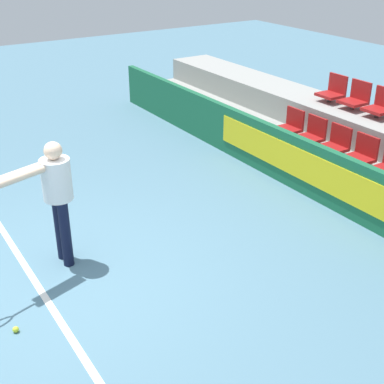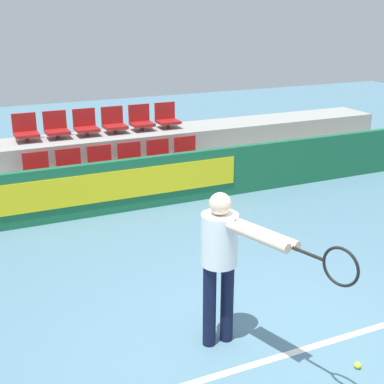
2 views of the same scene
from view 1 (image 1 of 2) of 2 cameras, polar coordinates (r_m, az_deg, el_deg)
name	(u,v)px [view 1 (image 1 of 2)]	position (r m, az deg, el deg)	size (l,w,h in m)	color
ground_plane	(58,280)	(6.60, -14.06, -9.12)	(30.00, 30.00, 0.00)	slate
court_baseline	(38,287)	(6.55, -16.07, -9.67)	(4.24, 0.08, 0.01)	white
barrier_wall	(315,171)	(8.34, 12.95, 2.17)	(12.34, 0.14, 0.87)	#19603D
bleacher_tier_front	(340,175)	(8.80, 15.48, 1.74)	(11.94, 0.97, 0.47)	#9E9E99
bleacher_tier_middle	(383,149)	(9.43, 19.69, 4.31)	(11.94, 0.97, 0.94)	#9E9E99
stadium_chair_0	(290,125)	(9.59, 10.45, 7.05)	(0.42, 0.38, 0.48)	#333333
stadium_chair_1	(312,134)	(9.23, 12.68, 6.09)	(0.42, 0.38, 0.48)	#333333
stadium_chair_2	(336,143)	(8.89, 15.07, 5.05)	(0.42, 0.38, 0.48)	#333333
stadium_chair_3	(362,154)	(8.57, 17.63, 3.91)	(0.42, 0.38, 0.48)	#333333
stadium_chair_6	(333,91)	(10.12, 14.82, 10.41)	(0.42, 0.38, 0.48)	#333333
stadium_chair_7	(356,98)	(9.78, 17.08, 9.60)	(0.42, 0.38, 0.48)	#333333
stadium_chair_8	(381,105)	(9.46, 19.50, 8.72)	(0.42, 0.38, 0.48)	#333333
tennis_player	(52,191)	(6.42, -14.70, 0.11)	(0.62, 1.57, 1.59)	black
tennis_ball	(16,329)	(5.96, -18.29, -13.75)	(0.07, 0.07, 0.07)	#CCDB33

